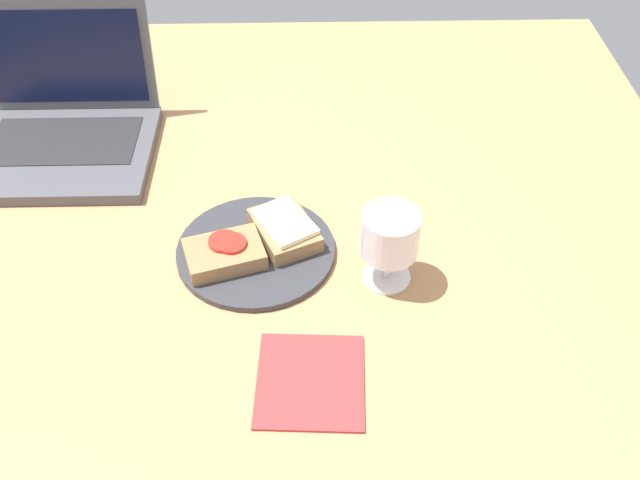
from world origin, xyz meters
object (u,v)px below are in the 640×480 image
Objects in this scene: plate at (256,251)px; sandwich_with_tomato at (225,253)px; wine_glass at (390,237)px; laptop at (63,128)px; napkin at (310,381)px; sandwich_with_cheese at (285,229)px.

plate is 1.85× the size of sandwich_with_tomato.
sandwich_with_tomato is 23.58cm from wine_glass.
sandwich_with_tomato is 41.64cm from laptop.
plate is 5.14cm from sandwich_with_tomato.
laptop is 2.13× the size of napkin.
plate reaches higher than napkin.
sandwich_with_tomato is 0.88× the size of napkin.
wine_glass is at bearing -15.95° from plate.
sandwich_with_cheese is at bearing 97.70° from napkin.
laptop is at bearing 146.71° from sandwich_with_cheese.
plate is 1.63× the size of napkin.
wine_glass reaches higher than sandwich_with_cheese.
sandwich_with_tomato is 0.96× the size of sandwich_with_cheese.
plate is at bearing 28.85° from sandwich_with_tomato.
sandwich_with_tomato is 0.41× the size of laptop.
laptop is at bearing 134.90° from sandwich_with_tomato.
sandwich_with_tomato is at bearing -151.15° from plate.
wine_glass is at bearing -31.94° from laptop.
laptop is (-37.78, 24.81, 1.06)cm from sandwich_with_cheese.
wine_glass is (18.57, -5.31, 7.40)cm from plate.
sandwich_with_cheese reaches higher than plate.
sandwich_with_cheese is 17.11cm from wine_glass.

